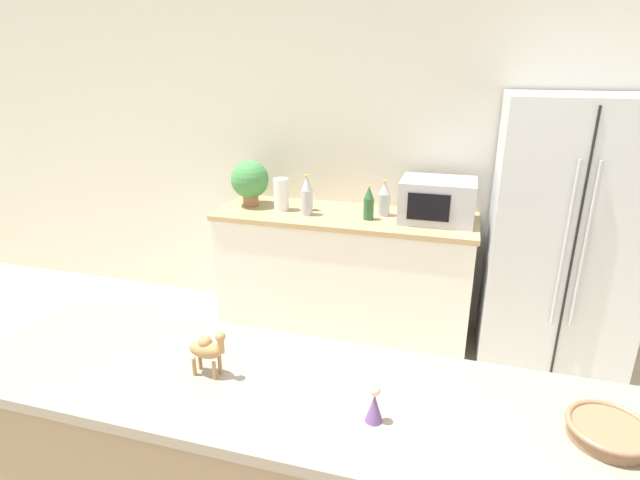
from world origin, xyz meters
TOP-DOWN VIEW (x-y plane):
  - wall_back at (0.00, 2.73)m, footprint 8.00×0.06m
  - back_counter at (-0.37, 2.40)m, footprint 1.81×0.63m
  - refrigerator at (1.03, 2.34)m, footprint 0.85×0.70m
  - potted_plant at (-1.09, 2.42)m, footprint 0.28×0.28m
  - paper_towel_roll at (-0.83, 2.37)m, footprint 0.10×0.10m
  - microwave at (0.25, 2.42)m, footprint 0.48×0.37m
  - back_bottle_0 at (-0.19, 2.32)m, footprint 0.07×0.07m
  - back_bottle_1 at (-0.62, 2.31)m, footprint 0.08×0.08m
  - back_bottle_2 at (-0.65, 2.42)m, footprint 0.06×0.06m
  - back_bottle_3 at (-0.10, 2.45)m, footprint 0.08×0.08m
  - fruit_bowl at (0.82, 0.34)m, footprint 0.21×0.21m
  - camel_figurine at (-0.30, 0.31)m, footprint 0.13×0.06m
  - wise_man_figurine_blue at (0.23, 0.24)m, footprint 0.05×0.05m

SIDE VIEW (x-z plane):
  - back_counter at x=-0.37m, z-range 0.00..0.91m
  - refrigerator at x=1.03m, z-range 0.00..1.75m
  - back_bottle_0 at x=-0.19m, z-range 0.91..1.14m
  - back_bottle_2 at x=-0.65m, z-range 0.91..1.14m
  - paper_towel_roll at x=-0.83m, z-range 0.91..1.14m
  - back_bottle_3 at x=-0.10m, z-range 0.91..1.15m
  - fruit_bowl at x=0.82m, z-range 1.01..1.06m
  - back_bottle_1 at x=-0.62m, z-range 0.91..1.19m
  - microwave at x=0.25m, z-range 0.91..1.19m
  - wise_man_figurine_blue at x=0.23m, z-range 1.00..1.12m
  - potted_plant at x=-1.09m, z-range 0.93..1.27m
  - camel_figurine at x=-0.30m, z-range 1.02..1.18m
  - wall_back at x=0.00m, z-range 0.00..2.55m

